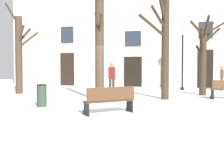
{
  "coord_description": "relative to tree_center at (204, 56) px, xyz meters",
  "views": [
    {
      "loc": [
        3.07,
        -11.38,
        1.64
      ],
      "look_at": [
        0.0,
        1.81,
        1.16
      ],
      "focal_mm": 43.85,
      "sensor_mm": 36.0,
      "label": 1
    }
  ],
  "objects": [
    {
      "name": "bench_far_corner",
      "position": [
        -3.59,
        -6.65,
        -1.66
      ],
      "size": [
        1.61,
        1.45,
        0.92
      ],
      "rotation": [
        0.0,
        0.0,
        3.84
      ],
      "color": "#51331E",
      "rests_on": "ground"
    },
    {
      "name": "building_facade",
      "position": [
        -4.54,
        5.13,
        1.74
      ],
      "size": [
        20.24,
        0.6,
        7.62
      ],
      "color": "#BCB29E",
      "rests_on": "ground"
    },
    {
      "name": "ground_plane",
      "position": [
        -4.53,
        -4.09,
        -2.13
      ],
      "size": [
        32.38,
        32.38,
        0.0
      ],
      "primitive_type": "plane",
      "color": "white"
    },
    {
      "name": "streetlamp",
      "position": [
        -1.03,
        2.76,
        0.32
      ],
      "size": [
        0.3,
        0.3,
        4.01
      ],
      "color": "black",
      "rests_on": "ground"
    },
    {
      "name": "tree_center",
      "position": [
        0.0,
        0.0,
        0.0
      ],
      "size": [
        2.19,
        2.45,
        4.14
      ],
      "color": "#382B1E",
      "rests_on": "ground"
    },
    {
      "name": "tree_foreground",
      "position": [
        -4.8,
        -3.58,
        0.52
      ],
      "size": [
        0.8,
        1.69,
        5.48
      ],
      "color": "#423326",
      "rests_on": "ground"
    },
    {
      "name": "person_near_bench",
      "position": [
        -4.84,
        -1.01,
        -1.12
      ],
      "size": [
        0.42,
        0.3,
        1.8
      ],
      "rotation": [
        0.0,
        0.0,
        0.23
      ],
      "color": "#2D271E",
      "rests_on": "ground"
    },
    {
      "name": "tree_left_of_center",
      "position": [
        -10.16,
        -1.48,
        0.2
      ],
      "size": [
        1.32,
        1.48,
        5.04
      ],
      "color": "#423326",
      "rests_on": "ground"
    },
    {
      "name": "tree_right_of_center",
      "position": [
        -1.99,
        -2.33,
        0.69
      ],
      "size": [
        1.38,
        1.14,
        5.43
      ],
      "color": "#382B1E",
      "rests_on": "ground"
    },
    {
      "name": "person_by_shop_door",
      "position": [
        1.42,
        3.07,
        -1.25
      ],
      "size": [
        0.29,
        0.41,
        1.59
      ],
      "rotation": [
        0.0,
        0.0,
        4.53
      ],
      "color": "#403D3A",
      "rests_on": "ground"
    },
    {
      "name": "litter_bin",
      "position": [
        -6.59,
        -5.67,
        -1.69
      ],
      "size": [
        0.41,
        0.41,
        0.87
      ],
      "color": "#2D3D2D",
      "rests_on": "ground"
    }
  ]
}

